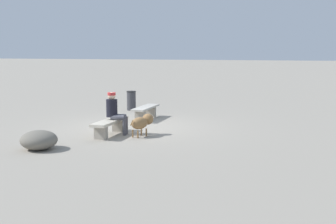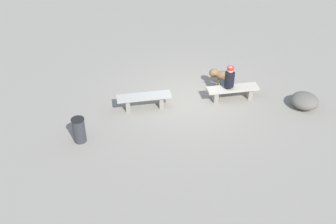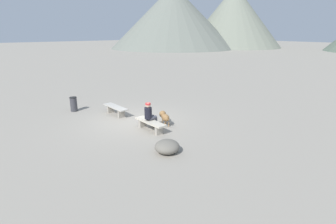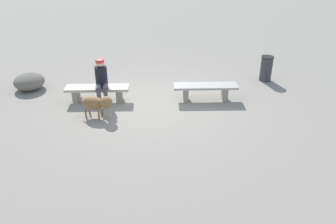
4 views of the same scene
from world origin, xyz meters
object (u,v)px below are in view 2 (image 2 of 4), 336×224
Objects in this scene: seated_person at (228,79)px; boulder at (305,101)px; bench_right at (233,91)px; trash_bin at (79,130)px; bench_left at (144,99)px; dog at (221,75)px.

seated_person is 2.57m from boulder.
boulder is at bearing -22.63° from bench_right.
trash_bin is at bearing -170.17° from seated_person.
bench_left is 1.45× the size of seated_person.
bench_left is 5.24m from boulder.
trash_bin reaches higher than boulder.
dog is (-0.18, 0.93, 0.09)m from bench_right.
bench_right is at bearing 159.87° from boulder.
seated_person is 1.57× the size of trash_bin.
bench_left is 1.96× the size of boulder.
dog is (-0.02, 0.85, -0.31)m from seated_person.
dog is at bearing 27.66° from trash_bin.
bench_right is 0.44m from seated_person.
dog reaches higher than bench_left.
boulder is at bearing -9.98° from bench_left.
dog is 5.44m from trash_bin.
bench_right is 0.95m from dog.
bench_left is 2.86m from seated_person.
bench_left is 2.99m from dog.
boulder is (2.21, -0.81, -0.07)m from bench_right.
seated_person is at bearing 108.88° from dog.
dog is at bearing 98.72° from bench_right.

